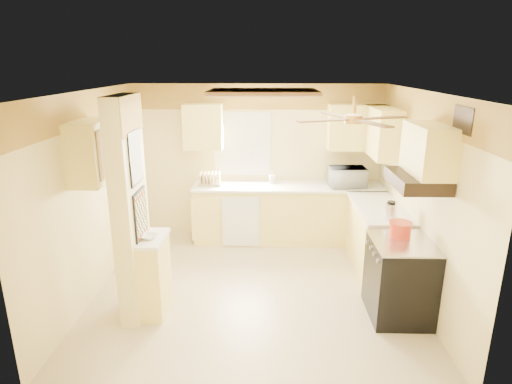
{
  "coord_description": "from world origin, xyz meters",
  "views": [
    {
      "loc": [
        0.15,
        -4.95,
        2.81
      ],
      "look_at": [
        0.01,
        0.35,
        1.2
      ],
      "focal_mm": 30.0,
      "sensor_mm": 36.0,
      "label": 1
    }
  ],
  "objects_px": {
    "microwave": "(347,177)",
    "bowl": "(148,237)",
    "dutch_oven": "(400,229)",
    "stove": "(400,279)",
    "kettle": "(391,210)"
  },
  "relations": [
    {
      "from": "microwave",
      "to": "bowl",
      "type": "bearing_deg",
      "value": 35.4
    },
    {
      "from": "bowl",
      "to": "dutch_oven",
      "type": "height_order",
      "value": "dutch_oven"
    },
    {
      "from": "stove",
      "to": "bowl",
      "type": "bearing_deg",
      "value": -179.09
    },
    {
      "from": "microwave",
      "to": "dutch_oven",
      "type": "xyz_separation_m",
      "value": [
        0.25,
        -1.97,
        -0.09
      ]
    },
    {
      "from": "dutch_oven",
      "to": "kettle",
      "type": "relative_size",
      "value": 1.15
    },
    {
      "from": "bowl",
      "to": "dutch_oven",
      "type": "relative_size",
      "value": 0.71
    },
    {
      "from": "microwave",
      "to": "stove",
      "type": "bearing_deg",
      "value": 92.15
    },
    {
      "from": "stove",
      "to": "kettle",
      "type": "xyz_separation_m",
      "value": [
        0.03,
        0.67,
        0.58
      ]
    },
    {
      "from": "stove",
      "to": "kettle",
      "type": "bearing_deg",
      "value": 87.22
    },
    {
      "from": "dutch_oven",
      "to": "microwave",
      "type": "bearing_deg",
      "value": 97.25
    },
    {
      "from": "stove",
      "to": "microwave",
      "type": "xyz_separation_m",
      "value": [
        -0.25,
        2.12,
        0.63
      ]
    },
    {
      "from": "stove",
      "to": "bowl",
      "type": "height_order",
      "value": "bowl"
    },
    {
      "from": "dutch_oven",
      "to": "kettle",
      "type": "bearing_deg",
      "value": 86.31
    },
    {
      "from": "microwave",
      "to": "bowl",
      "type": "distance_m",
      "value": 3.37
    },
    {
      "from": "bowl",
      "to": "kettle",
      "type": "bearing_deg",
      "value": 14.12
    }
  ]
}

